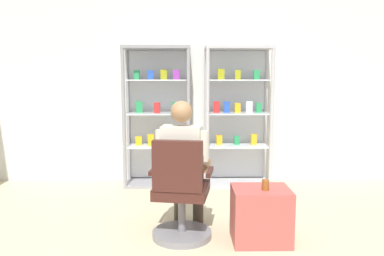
{
  "coord_description": "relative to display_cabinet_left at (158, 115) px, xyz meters",
  "views": [
    {
      "loc": [
        -0.16,
        -2.63,
        1.52
      ],
      "look_at": [
        -0.1,
        1.21,
        1.0
      ],
      "focal_mm": 36.76,
      "sensor_mm": 36.0,
      "label": 1
    }
  ],
  "objects": [
    {
      "name": "office_chair",
      "position": [
        0.34,
        -1.91,
        -0.57
      ],
      "size": [
        0.6,
        0.56,
        0.96
      ],
      "color": "slate",
      "rests_on": "ground"
    },
    {
      "name": "seated_shopkeeper",
      "position": [
        0.37,
        -1.75,
        -0.25
      ],
      "size": [
        0.53,
        0.6,
        1.29
      ],
      "color": "#3F382D",
      "rests_on": "ground"
    },
    {
      "name": "display_cabinet_right",
      "position": [
        1.1,
        -0.0,
        0.0
      ],
      "size": [
        0.9,
        0.45,
        1.9
      ],
      "color": "#B7B7BC",
      "rests_on": "ground"
    },
    {
      "name": "back_wall",
      "position": [
        0.55,
        0.24,
        0.39
      ],
      "size": [
        6.0,
        0.1,
        2.7
      ],
      "primitive_type": "cube",
      "color": "silver",
      "rests_on": "ground"
    },
    {
      "name": "tea_glass",
      "position": [
        1.1,
        -2.01,
        -0.41
      ],
      "size": [
        0.06,
        0.06,
        0.1
      ],
      "primitive_type": "cylinder",
      "color": "brown",
      "rests_on": "storage_crate"
    },
    {
      "name": "display_cabinet_left",
      "position": [
        0.0,
        0.0,
        0.0
      ],
      "size": [
        0.9,
        0.45,
        1.9
      ],
      "color": "gray",
      "rests_on": "ground"
    },
    {
      "name": "storage_crate",
      "position": [
        1.07,
        -1.96,
        -0.71
      ],
      "size": [
        0.52,
        0.42,
        0.5
      ],
      "primitive_type": "cube",
      "color": "#B24C47",
      "rests_on": "ground"
    }
  ]
}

